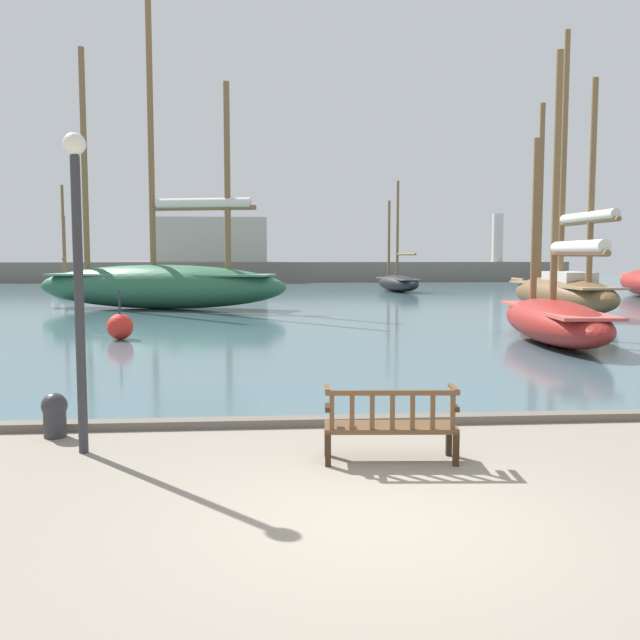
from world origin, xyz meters
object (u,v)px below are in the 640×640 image
at_px(sailboat_nearest_port, 563,288).
at_px(sailboat_outer_port, 398,282).
at_px(mooring_bollard, 55,413).
at_px(park_bench, 391,424).
at_px(sailboat_distant_harbor, 554,316).
at_px(sailboat_centre_channel, 65,285).
at_px(channel_buoy, 120,327).
at_px(sailboat_mid_starboard, 160,281).
at_px(lamp_post, 78,260).

bearing_deg(sailboat_nearest_port, sailboat_outer_port, 100.90).
height_order(sailboat_outer_port, mooring_bollard, sailboat_outer_port).
height_order(park_bench, sailboat_distant_harbor, sailboat_distant_harbor).
bearing_deg(sailboat_distant_harbor, sailboat_centre_channel, 127.73).
relative_size(sailboat_distant_harbor, mooring_bollard, 12.78).
relative_size(sailboat_centre_channel, sailboat_distant_harbor, 0.89).
bearing_deg(mooring_bollard, sailboat_centre_channel, 104.83).
height_order(sailboat_nearest_port, channel_buoy, sailboat_nearest_port).
relative_size(sailboat_outer_port, channel_buoy, 5.02).
distance_m(park_bench, sailboat_nearest_port, 22.89).
bearing_deg(sailboat_outer_port, sailboat_mid_starboard, -134.11).
distance_m(park_bench, channel_buoy, 13.60).
bearing_deg(sailboat_centre_channel, sailboat_mid_starboard, -58.59).
height_order(sailboat_centre_channel, sailboat_mid_starboard, sailboat_mid_starboard).
bearing_deg(mooring_bollard, sailboat_nearest_port, 50.66).
bearing_deg(sailboat_nearest_port, mooring_bollard, -129.34).
relative_size(sailboat_distant_harbor, lamp_post, 1.97).
bearing_deg(park_bench, sailboat_centre_channel, 110.54).
xyz_separation_m(sailboat_outer_port, sailboat_centre_channel, (-21.07, -1.60, -0.07)).
height_order(park_bench, sailboat_centre_channel, sailboat_centre_channel).
bearing_deg(sailboat_distant_harbor, channel_buoy, 171.33).
bearing_deg(lamp_post, channel_buoy, 98.83).
height_order(sailboat_mid_starboard, sailboat_nearest_port, sailboat_mid_starboard).
bearing_deg(lamp_post, park_bench, -10.44).
distance_m(sailboat_distant_harbor, lamp_post, 14.32).
bearing_deg(lamp_post, sailboat_outer_port, 73.36).
height_order(sailboat_distant_harbor, channel_buoy, sailboat_distant_harbor).
distance_m(sailboat_nearest_port, channel_buoy, 18.25).
height_order(sailboat_outer_port, sailboat_centre_channel, sailboat_outer_port).
height_order(sailboat_nearest_port, lamp_post, sailboat_nearest_port).
relative_size(park_bench, sailboat_distant_harbor, 0.21).
relative_size(sailboat_mid_starboard, lamp_post, 3.46).
bearing_deg(sailboat_mid_starboard, park_bench, -75.74).
distance_m(park_bench, sailboat_distant_harbor, 12.35).
relative_size(park_bench, lamp_post, 0.41).
xyz_separation_m(sailboat_distant_harbor, channel_buoy, (-12.11, 1.85, -0.37)).
bearing_deg(lamp_post, sailboat_nearest_port, 52.96).
bearing_deg(sailboat_distant_harbor, sailboat_outer_port, 88.12).
height_order(sailboat_outer_port, sailboat_distant_harbor, sailboat_distant_harbor).
bearing_deg(channel_buoy, sailboat_distant_harbor, -8.67).
distance_m(sailboat_distant_harbor, channel_buoy, 12.25).
height_order(sailboat_mid_starboard, lamp_post, sailboat_mid_starboard).
height_order(sailboat_outer_port, sailboat_nearest_port, sailboat_nearest_port).
distance_m(lamp_post, channel_buoy, 11.97).
xyz_separation_m(sailboat_distant_harbor, sailboat_mid_starboard, (-12.62, 13.71, 0.51)).
bearing_deg(sailboat_outer_port, park_bench, -100.92).
height_order(sailboat_centre_channel, sailboat_distant_harbor, sailboat_distant_harbor).
height_order(sailboat_distant_harbor, sailboat_mid_starboard, sailboat_mid_starboard).
xyz_separation_m(sailboat_nearest_port, mooring_bollard, (-15.26, -18.62, -0.82)).
bearing_deg(sailboat_mid_starboard, sailboat_distant_harbor, -47.37).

